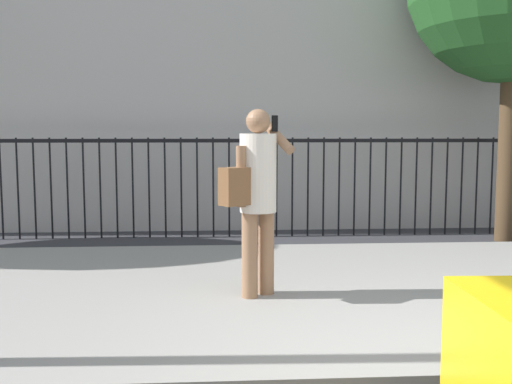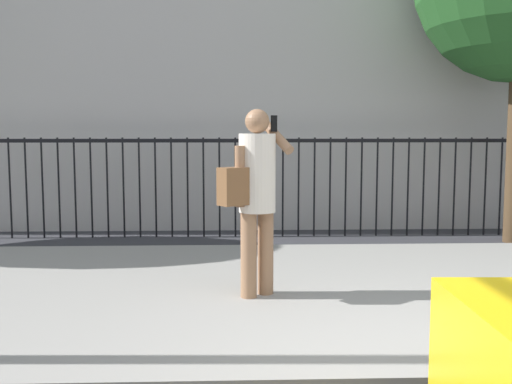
% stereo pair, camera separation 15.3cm
% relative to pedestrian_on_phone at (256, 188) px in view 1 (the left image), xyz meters
% --- Properties ---
extents(sidewalk, '(28.00, 4.40, 0.15)m').
position_rel_pedestrian_on_phone_xyz_m(sidewalk, '(1.23, 0.31, -1.09)').
color(sidewalk, gray).
rests_on(sidewalk, ground).
extents(iron_fence, '(12.03, 0.04, 1.60)m').
position_rel_pedestrian_on_phone_xyz_m(iron_fence, '(1.23, 4.01, -0.14)').
color(iron_fence, black).
rests_on(iron_fence, ground).
extents(pedestrian_on_phone, '(0.72, 0.65, 1.74)m').
position_rel_pedestrian_on_phone_xyz_m(pedestrian_on_phone, '(0.00, 0.00, 0.00)').
color(pedestrian_on_phone, '#936B4C').
rests_on(pedestrian_on_phone, sidewalk).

